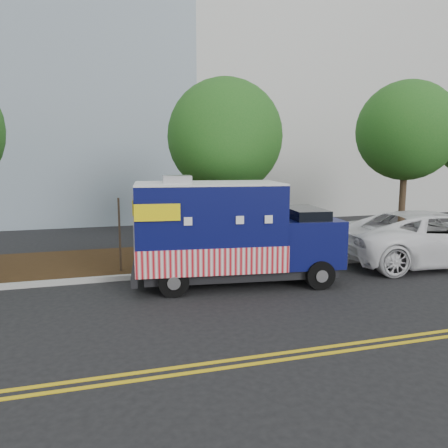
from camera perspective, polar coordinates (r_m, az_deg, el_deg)
name	(u,v)px	position (r m, az deg, el deg)	size (l,w,h in m)	color
ground	(225,286)	(12.49, 0.10, -8.05)	(120.00, 120.00, 0.00)	black
curb	(212,271)	(13.76, -1.57, -6.14)	(120.00, 0.18, 0.15)	#9E9E99
mulch_strip	(197,256)	(15.75, -3.54, -4.25)	(120.00, 4.00, 0.15)	black
centerline_near	(292,352)	(8.58, 8.93, -16.15)	(120.00, 0.10, 0.01)	gold
centerline_far	(298,358)	(8.38, 9.69, -16.82)	(120.00, 0.10, 0.01)	gold
tree_b	(225,137)	(15.84, 0.13, 11.32)	(4.11, 4.11, 6.39)	#38281C
tree_c	(407,131)	(18.89, 22.74, 11.14)	(3.87, 3.87, 6.57)	#38281C
sign_post	(120,237)	(13.62, -13.46, -1.69)	(0.06, 0.06, 2.40)	#473828
food_truck	(227,235)	(12.39, 0.33, -1.49)	(6.11, 2.87, 3.11)	black
white_car	(434,238)	(16.38, 25.77, -1.65)	(3.00, 6.51, 1.81)	white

